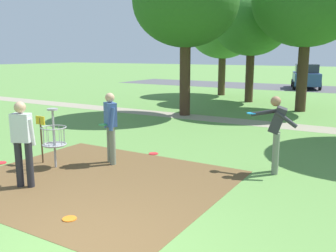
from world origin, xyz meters
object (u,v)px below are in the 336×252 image
(player_waiting_right, at_px, (23,139))
(tree_far_left, at_px, (223,29))
(parked_car_leftmost, at_px, (306,76))
(player_foreground_watching, at_px, (276,129))
(tree_near_left, at_px, (252,24))
(frisbee_far_right, at_px, (153,154))
(tree_mid_right, at_px, (186,2))
(disc_golf_basket, at_px, (52,135))
(frisbee_near_basket, at_px, (69,219))
(tree_mid_left, at_px, (308,0))
(frisbee_scattered_b, at_px, (1,163))
(player_throwing, at_px, (111,124))

(player_waiting_right, height_order, tree_far_left, tree_far_left)
(parked_car_leftmost, bearing_deg, player_foreground_watching, -81.03)
(tree_near_left, relative_size, tree_far_left, 0.99)
(tree_near_left, height_order, tree_far_left, tree_far_left)
(frisbee_far_right, bearing_deg, tree_mid_right, 110.89)
(disc_golf_basket, relative_size, tree_far_left, 0.23)
(frisbee_near_basket, distance_m, tree_mid_right, 11.49)
(tree_mid_left, height_order, tree_mid_right, tree_mid_left)
(frisbee_near_basket, distance_m, parked_car_leftmost, 25.71)
(disc_golf_basket, bearing_deg, tree_far_left, 99.11)
(disc_golf_basket, height_order, tree_mid_right, tree_mid_right)
(disc_golf_basket, distance_m, tree_mid_right, 9.08)
(tree_mid_right, distance_m, tree_far_left, 8.30)
(frisbee_scattered_b, height_order, tree_mid_right, tree_mid_right)
(tree_mid_left, bearing_deg, tree_far_left, 142.39)
(tree_mid_left, bearing_deg, player_foreground_watching, -81.83)
(player_waiting_right, relative_size, tree_mid_right, 0.26)
(player_waiting_right, bearing_deg, frisbee_near_basket, -18.97)
(frisbee_near_basket, distance_m, tree_mid_left, 14.51)
(frisbee_scattered_b, xyz_separation_m, parked_car_leftmost, (2.46, 24.29, 0.91))
(disc_golf_basket, height_order, player_foreground_watching, player_foreground_watching)
(disc_golf_basket, bearing_deg, tree_near_left, 89.93)
(tree_near_left, bearing_deg, tree_mid_left, -33.20)
(disc_golf_basket, relative_size, parked_car_leftmost, 0.31)
(disc_golf_basket, relative_size, tree_mid_left, 0.20)
(frisbee_scattered_b, distance_m, tree_far_left, 17.25)
(disc_golf_basket, bearing_deg, frisbee_scattered_b, -160.56)
(tree_far_left, bearing_deg, parked_car_leftmost, 63.80)
(player_foreground_watching, height_order, tree_far_left, tree_far_left)
(player_foreground_watching, relative_size, player_throwing, 1.00)
(disc_golf_basket, bearing_deg, player_waiting_right, -66.48)
(player_waiting_right, bearing_deg, player_foreground_watching, 40.47)
(player_throwing, relative_size, frisbee_scattered_b, 6.85)
(player_throwing, xyz_separation_m, tree_near_left, (-0.96, 12.94, 3.21))
(frisbee_near_basket, height_order, tree_far_left, tree_far_left)
(disc_golf_basket, height_order, frisbee_far_right, disc_golf_basket)
(frisbee_scattered_b, bearing_deg, player_throwing, 31.00)
(tree_mid_left, bearing_deg, tree_near_left, 146.80)
(frisbee_scattered_b, bearing_deg, parked_car_leftmost, 84.22)
(player_waiting_right, height_order, tree_mid_right, tree_mid_right)
(frisbee_far_right, xyz_separation_m, tree_mid_left, (1.78, 9.67, 4.88))
(tree_mid_right, xyz_separation_m, tree_far_left, (-1.70, 8.11, -0.58))
(tree_far_left, bearing_deg, disc_golf_basket, -80.89)
(frisbee_far_right, distance_m, tree_mid_right, 7.95)
(player_throwing, bearing_deg, frisbee_scattered_b, -149.00)
(player_foreground_watching, relative_size, tree_far_left, 0.29)
(tree_far_left, xyz_separation_m, parked_car_leftmost, (3.73, 7.58, -3.18))
(player_foreground_watching, relative_size, tree_near_left, 0.29)
(player_waiting_right, distance_m, frisbee_near_basket, 2.17)
(disc_golf_basket, distance_m, player_throwing, 1.35)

